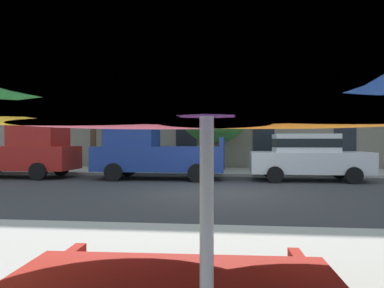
{
  "coord_description": "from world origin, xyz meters",
  "views": [
    {
      "loc": [
        0.4,
        -10.53,
        1.5
      ],
      "look_at": [
        -1.11,
        3.2,
        1.4
      ],
      "focal_mm": 34.07,
      "sensor_mm": 36.0,
      "label": 1
    }
  ],
  "objects_px": {
    "sedan_white": "(307,156)",
    "pickup_red": "(19,153)",
    "pickup_blue": "(154,153)",
    "street_tree_left": "(93,96)",
    "patio_umbrella": "(207,54)",
    "street_tree_middle": "(214,103)"
  },
  "relations": [
    {
      "from": "sedan_white",
      "to": "street_tree_middle",
      "type": "height_order",
      "value": "street_tree_middle"
    },
    {
      "from": "pickup_blue",
      "to": "pickup_red",
      "type": "bearing_deg",
      "value": 180.0
    },
    {
      "from": "pickup_blue",
      "to": "street_tree_left",
      "type": "height_order",
      "value": "street_tree_left"
    },
    {
      "from": "pickup_red",
      "to": "patio_umbrella",
      "type": "relative_size",
      "value": 1.45
    },
    {
      "from": "pickup_red",
      "to": "sedan_white",
      "type": "relative_size",
      "value": 1.16
    },
    {
      "from": "street_tree_left",
      "to": "pickup_red",
      "type": "bearing_deg",
      "value": -115.45
    },
    {
      "from": "sedan_white",
      "to": "pickup_blue",
      "type": "bearing_deg",
      "value": 180.0
    },
    {
      "from": "street_tree_left",
      "to": "street_tree_middle",
      "type": "bearing_deg",
      "value": -1.65
    },
    {
      "from": "pickup_red",
      "to": "street_tree_middle",
      "type": "distance_m",
      "value": 8.94
    },
    {
      "from": "patio_umbrella",
      "to": "pickup_blue",
      "type": "bearing_deg",
      "value": 103.23
    },
    {
      "from": "pickup_blue",
      "to": "sedan_white",
      "type": "xyz_separation_m",
      "value": [
        5.95,
        -0.0,
        -0.08
      ]
    },
    {
      "from": "sedan_white",
      "to": "pickup_red",
      "type": "bearing_deg",
      "value": 180.0
    },
    {
      "from": "street_tree_middle",
      "to": "sedan_white",
      "type": "bearing_deg",
      "value": -42.85
    },
    {
      "from": "pickup_red",
      "to": "pickup_blue",
      "type": "relative_size",
      "value": 1.0
    },
    {
      "from": "sedan_white",
      "to": "patio_umbrella",
      "type": "xyz_separation_m",
      "value": [
        -2.96,
        -12.7,
        0.92
      ]
    },
    {
      "from": "street_tree_left",
      "to": "patio_umbrella",
      "type": "xyz_separation_m",
      "value": [
        6.94,
        -16.34,
        -1.92
      ]
    },
    {
      "from": "pickup_red",
      "to": "street_tree_left",
      "type": "height_order",
      "value": "street_tree_left"
    },
    {
      "from": "street_tree_left",
      "to": "pickup_blue",
      "type": "bearing_deg",
      "value": -42.61
    },
    {
      "from": "sedan_white",
      "to": "street_tree_left",
      "type": "bearing_deg",
      "value": 159.84
    },
    {
      "from": "street_tree_left",
      "to": "street_tree_middle",
      "type": "relative_size",
      "value": 0.95
    },
    {
      "from": "street_tree_middle",
      "to": "patio_umbrella",
      "type": "relative_size",
      "value": 1.49
    },
    {
      "from": "pickup_red",
      "to": "street_tree_middle",
      "type": "height_order",
      "value": "street_tree_middle"
    }
  ]
}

